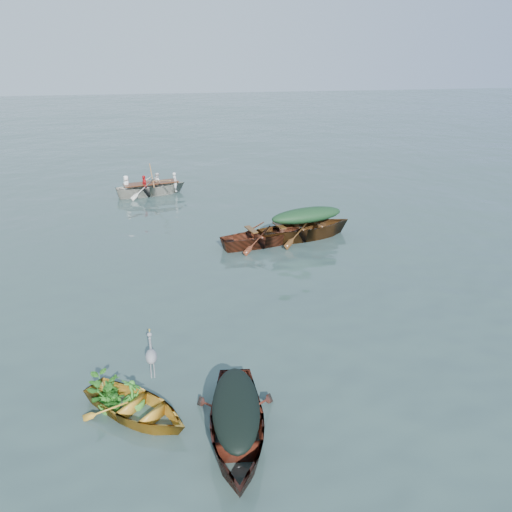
% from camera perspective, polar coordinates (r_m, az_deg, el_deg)
% --- Properties ---
extents(ground, '(140.00, 140.00, 0.00)m').
position_cam_1_polar(ground, '(13.77, 2.34, -4.69)').
color(ground, '#344945').
rests_on(ground, ground).
extents(yellow_dinghy, '(2.94, 2.86, 0.75)m').
position_cam_1_polar(yellow_dinghy, '(9.97, -13.43, -17.37)').
color(yellow_dinghy, gold).
rests_on(yellow_dinghy, ground).
extents(dark_covered_boat, '(2.00, 4.13, 1.01)m').
position_cam_1_polar(dark_covered_boat, '(9.29, -2.24, -20.14)').
color(dark_covered_boat, '#461D10').
rests_on(dark_covered_boat, ground).
extents(green_tarp_boat, '(5.17, 2.54, 1.19)m').
position_cam_1_polar(green_tarp_boat, '(18.08, 5.71, 2.05)').
color(green_tarp_boat, '#4A2B11').
rests_on(green_tarp_boat, ground).
extents(open_wooden_boat, '(4.61, 2.30, 1.03)m').
position_cam_1_polar(open_wooden_boat, '(17.39, 1.06, 1.31)').
color(open_wooden_boat, maroon).
rests_on(open_wooden_boat, ground).
extents(rowed_boat, '(4.71, 2.35, 1.09)m').
position_cam_1_polar(rowed_boat, '(23.98, -11.79, 6.84)').
color(rowed_boat, beige).
rests_on(rowed_boat, ground).
extents(dark_tarp_cover, '(1.10, 2.27, 0.40)m').
position_cam_1_polar(dark_tarp_cover, '(8.83, -2.31, -16.78)').
color(dark_tarp_cover, black).
rests_on(dark_tarp_cover, dark_covered_boat).
extents(green_tarp_cover, '(2.84, 1.40, 0.52)m').
position_cam_1_polar(green_tarp_cover, '(17.80, 5.81, 4.63)').
color(green_tarp_cover, '#17381D').
rests_on(green_tarp_cover, green_tarp_boat).
extents(thwart_benches, '(2.34, 1.29, 0.04)m').
position_cam_1_polar(thwart_benches, '(17.21, 1.08, 2.98)').
color(thwart_benches, '#4B2C11').
rests_on(thwart_benches, open_wooden_boat).
extents(heron, '(0.48, 0.48, 0.92)m').
position_cam_1_polar(heron, '(9.80, -11.82, -11.85)').
color(heron, gray).
rests_on(heron, yellow_dinghy).
extents(dinghy_weeds, '(1.14, 1.13, 0.60)m').
position_cam_1_polar(dinghy_weeds, '(9.91, -16.02, -13.01)').
color(dinghy_weeds, '#38751E').
rests_on(dinghy_weeds, yellow_dinghy).
extents(rowers, '(3.36, 1.91, 0.76)m').
position_cam_1_polar(rowers, '(23.76, -11.97, 8.99)').
color(rowers, silver).
rests_on(rowers, rowed_boat).
extents(oars, '(1.18, 2.67, 0.06)m').
position_cam_1_polar(oars, '(23.84, -11.90, 8.17)').
color(oars, '#A97140').
rests_on(oars, rowed_boat).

